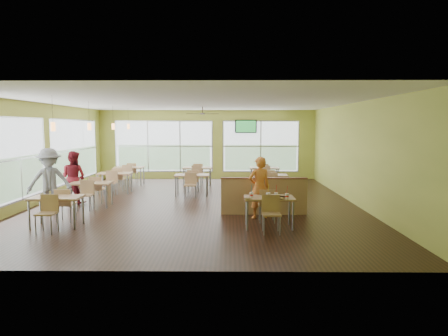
# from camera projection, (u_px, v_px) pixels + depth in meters

# --- Properties ---
(room) EXTENTS (12.00, 12.04, 3.20)m
(room) POSITION_uv_depth(u_px,v_px,m) (197.00, 154.00, 12.59)
(room) COLOR black
(room) RESTS_ON ground
(window_bays) EXTENTS (9.24, 10.24, 2.38)m
(window_bays) POSITION_uv_depth(u_px,v_px,m) (136.00, 151.00, 15.70)
(window_bays) COLOR white
(window_bays) RESTS_ON room
(main_table) EXTENTS (1.22, 1.52, 0.87)m
(main_table) POSITION_uv_depth(u_px,v_px,m) (269.00, 202.00, 9.69)
(main_table) COLOR tan
(main_table) RESTS_ON floor
(half_wall_divider) EXTENTS (2.40, 0.14, 1.04)m
(half_wall_divider) POSITION_uv_depth(u_px,v_px,m) (264.00, 196.00, 11.14)
(half_wall_divider) COLOR tan
(half_wall_divider) RESTS_ON floor
(dining_tables) EXTENTS (6.92, 8.72, 0.87)m
(dining_tables) POSITION_uv_depth(u_px,v_px,m) (172.00, 177.00, 14.41)
(dining_tables) COLOR tan
(dining_tables) RESTS_ON floor
(pendant_lights) EXTENTS (0.11, 7.31, 0.86)m
(pendant_lights) POSITION_uv_depth(u_px,v_px,m) (102.00, 126.00, 13.21)
(pendant_lights) COLOR #2D2119
(pendant_lights) RESTS_ON ceiling
(ceiling_fan) EXTENTS (1.25, 1.25, 0.29)m
(ceiling_fan) POSITION_uv_depth(u_px,v_px,m) (203.00, 114.00, 15.43)
(ceiling_fan) COLOR #2D2119
(ceiling_fan) RESTS_ON ceiling
(tv_backwall) EXTENTS (1.00, 0.07, 0.60)m
(tv_backwall) POSITION_uv_depth(u_px,v_px,m) (246.00, 126.00, 18.34)
(tv_backwall) COLOR black
(tv_backwall) RESTS_ON wall_back
(man_plaid) EXTENTS (0.69, 0.55, 1.66)m
(man_plaid) POSITION_uv_depth(u_px,v_px,m) (259.00, 188.00, 10.66)
(man_plaid) COLOR #E54619
(man_plaid) RESTS_ON floor
(patron_maroon) EXTENTS (0.96, 0.84, 1.68)m
(patron_maroon) POSITION_uv_depth(u_px,v_px,m) (74.00, 177.00, 12.68)
(patron_maroon) COLOR maroon
(patron_maroon) RESTS_ON floor
(patron_grey) EXTENTS (1.37, 1.10, 1.85)m
(patron_grey) POSITION_uv_depth(u_px,v_px,m) (49.00, 181.00, 11.22)
(patron_grey) COLOR slate
(patron_grey) RESTS_ON floor
(cup_blue) EXTENTS (0.09, 0.09, 0.34)m
(cup_blue) POSITION_uv_depth(u_px,v_px,m) (251.00, 195.00, 9.59)
(cup_blue) COLOR white
(cup_blue) RESTS_ON main_table
(cup_yellow) EXTENTS (0.10, 0.10, 0.38)m
(cup_yellow) POSITION_uv_depth(u_px,v_px,m) (268.00, 195.00, 9.45)
(cup_yellow) COLOR white
(cup_yellow) RESTS_ON main_table
(cup_red_near) EXTENTS (0.09, 0.09, 0.33)m
(cup_red_near) POSITION_uv_depth(u_px,v_px,m) (276.00, 195.00, 9.55)
(cup_red_near) COLOR white
(cup_red_near) RESTS_ON main_table
(cup_red_far) EXTENTS (0.09, 0.09, 0.33)m
(cup_red_far) POSITION_uv_depth(u_px,v_px,m) (287.00, 196.00, 9.44)
(cup_red_far) COLOR white
(cup_red_far) RESTS_ON main_table
(food_basket) EXTENTS (0.26, 0.26, 0.06)m
(food_basket) POSITION_uv_depth(u_px,v_px,m) (283.00, 196.00, 9.63)
(food_basket) COLOR black
(food_basket) RESTS_ON main_table
(ketchup_cup) EXTENTS (0.06, 0.06, 0.02)m
(ketchup_cup) POSITION_uv_depth(u_px,v_px,m) (287.00, 198.00, 9.45)
(ketchup_cup) COLOR #AB1D12
(ketchup_cup) RESTS_ON main_table
(wrapper_left) EXTENTS (0.17, 0.15, 0.04)m
(wrapper_left) POSITION_uv_depth(u_px,v_px,m) (247.00, 198.00, 9.38)
(wrapper_left) COLOR olive
(wrapper_left) RESTS_ON main_table
(wrapper_mid) EXTENTS (0.21, 0.19, 0.05)m
(wrapper_mid) POSITION_uv_depth(u_px,v_px,m) (271.00, 195.00, 9.84)
(wrapper_mid) COLOR olive
(wrapper_mid) RESTS_ON main_table
(wrapper_right) EXTENTS (0.19, 0.18, 0.04)m
(wrapper_right) POSITION_uv_depth(u_px,v_px,m) (281.00, 198.00, 9.39)
(wrapper_right) COLOR olive
(wrapper_right) RESTS_ON main_table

